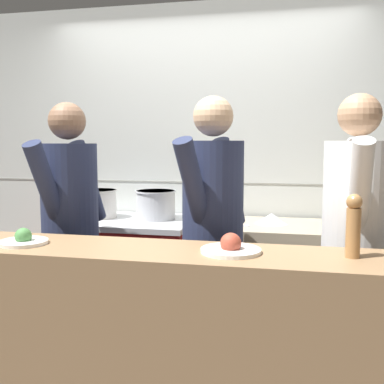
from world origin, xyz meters
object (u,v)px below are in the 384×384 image
object	(u,v)px
mixing_bowl_steel	(272,218)
chefs_knife	(219,225)
plated_dish_appetiser	(231,248)
chef_sous	(213,230)
plated_dish_main	(23,240)
pepper_mill	(353,224)
chef_head_cook	(70,226)
oven_range	(131,274)
stock_pot	(98,203)
chef_line	(355,236)
sauce_pot	(156,204)

from	to	relation	value
mixing_bowl_steel	chefs_knife	world-z (taller)	mixing_bowl_steel
plated_dish_appetiser	chef_sous	xyz separation A→B (m)	(-0.17, 0.55, -0.03)
plated_dish_main	pepper_mill	size ratio (longest dim) A/B	0.84
pepper_mill	chef_head_cook	world-z (taller)	chef_head_cook
oven_range	pepper_mill	bearing A→B (deg)	-40.32
mixing_bowl_steel	chefs_knife	bearing A→B (deg)	-156.77
stock_pot	plated_dish_appetiser	bearing A→B (deg)	-46.74
oven_range	chef_sous	distance (m)	1.17
stock_pot	chefs_knife	xyz separation A→B (m)	(0.99, -0.15, -0.11)
chefs_knife	pepper_mill	distance (m)	1.37
plated_dish_main	chef_sous	distance (m)	1.04
plated_dish_appetiser	chef_head_cook	world-z (taller)	chef_head_cook
chef_head_cook	mixing_bowl_steel	bearing A→B (deg)	39.84
chefs_knife	pepper_mill	xyz separation A→B (m)	(0.76, -1.12, 0.23)
chef_line	chef_head_cook	bearing A→B (deg)	-175.71
chef_sous	mixing_bowl_steel	bearing A→B (deg)	86.29
oven_range	chef_head_cook	distance (m)	0.89
plated_dish_main	chef_sous	xyz separation A→B (m)	(0.85, 0.59, -0.03)
sauce_pot	chef_sous	world-z (taller)	chef_sous
chef_sous	oven_range	bearing A→B (deg)	155.88
sauce_pot	pepper_mill	world-z (taller)	pepper_mill
stock_pot	plated_dish_appetiser	xyz separation A→B (m)	(1.21, -1.29, 0.00)
oven_range	chef_line	bearing A→B (deg)	-24.19
plated_dish_appetiser	pepper_mill	bearing A→B (deg)	2.36
oven_range	stock_pot	distance (m)	0.62
chefs_knife	pepper_mill	world-z (taller)	pepper_mill
stock_pot	chefs_knife	size ratio (longest dim) A/B	0.82
plated_dish_appetiser	chefs_knife	bearing A→B (deg)	101.25
chefs_knife	stock_pot	bearing A→B (deg)	171.36
mixing_bowl_steel	plated_dish_appetiser	xyz separation A→B (m)	(-0.14, -1.30, 0.08)
chefs_knife	plated_dish_main	world-z (taller)	plated_dish_main
chef_head_cook	chefs_knife	bearing A→B (deg)	42.85
plated_dish_appetiser	chef_head_cook	xyz separation A→B (m)	(-1.08, 0.56, -0.04)
pepper_mill	chef_sous	size ratio (longest dim) A/B	0.16
chefs_knife	chef_line	bearing A→B (deg)	-34.04
plated_dish_main	chef_head_cook	xyz separation A→B (m)	(-0.06, 0.60, -0.04)
pepper_mill	chef_sous	distance (m)	0.90
stock_pot	chef_head_cook	xyz separation A→B (m)	(0.13, -0.73, -0.04)
mixing_bowl_steel	chef_line	world-z (taller)	chef_line
plated_dish_main	pepper_mill	bearing A→B (deg)	2.36
oven_range	chef_line	size ratio (longest dim) A/B	0.55
sauce_pot	plated_dish_main	bearing A→B (deg)	-101.29
stock_pot	chefs_knife	bearing A→B (deg)	-8.64
oven_range	pepper_mill	size ratio (longest dim) A/B	3.45
oven_range	chefs_knife	xyz separation A→B (m)	(0.71, -0.13, 0.45)
plated_dish_main	chef_head_cook	bearing A→B (deg)	95.58
chef_head_cook	chef_line	bearing A→B (deg)	9.11
chef_head_cook	chef_line	world-z (taller)	chef_line
chef_sous	chef_line	bearing A→B (deg)	20.53
oven_range	chef_head_cook	world-z (taller)	chef_head_cook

